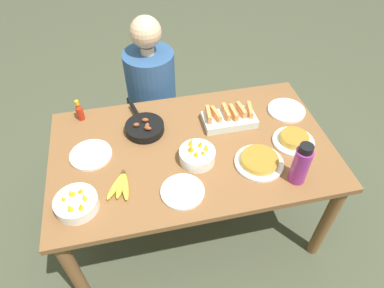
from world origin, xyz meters
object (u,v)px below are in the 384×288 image
(empty_plate_near_front, at_px, (286,110))
(person_figure, at_px, (153,106))
(frittata_plate_side, at_px, (259,161))
(water_bottle, at_px, (301,164))
(melon_tray, at_px, (229,118))
(frittata_plate_center, at_px, (294,140))
(fruit_bowl_citrus, at_px, (197,155))
(skillet, at_px, (145,127))
(banana_bunch, at_px, (121,185))
(empty_plate_far_left, at_px, (91,155))
(fruit_bowl_mango, at_px, (76,203))
(empty_plate_far_right, at_px, (183,192))
(hot_sauce_bottle, at_px, (79,111))

(empty_plate_near_front, distance_m, person_figure, 0.98)
(frittata_plate_side, bearing_deg, water_bottle, -42.74)
(melon_tray, height_order, frittata_plate_side, melon_tray)
(frittata_plate_center, relative_size, frittata_plate_side, 0.90)
(fruit_bowl_citrus, bearing_deg, skillet, 130.59)
(banana_bunch, xyz_separation_m, skillet, (0.17, 0.39, 0.01))
(banana_bunch, bearing_deg, person_figure, 73.29)
(frittata_plate_side, bearing_deg, empty_plate_far_left, 163.85)
(frittata_plate_center, xyz_separation_m, empty_plate_near_front, (0.07, 0.27, -0.01))
(banana_bunch, relative_size, empty_plate_far_left, 0.82)
(banana_bunch, relative_size, skillet, 0.54)
(frittata_plate_center, height_order, fruit_bowl_mango, fruit_bowl_mango)
(melon_tray, distance_m, empty_plate_far_right, 0.59)
(fruit_bowl_mango, bearing_deg, skillet, 50.73)
(empty_plate_near_front, bearing_deg, hot_sauce_bottle, 170.66)
(frittata_plate_center, xyz_separation_m, empty_plate_far_right, (-0.69, -0.21, -0.01))
(skillet, bearing_deg, frittata_plate_center, -122.71)
(melon_tray, distance_m, person_figure, 0.74)
(fruit_bowl_citrus, distance_m, person_figure, 0.87)
(melon_tray, bearing_deg, skillet, 175.94)
(empty_plate_near_front, xyz_separation_m, empty_plate_far_right, (-0.76, -0.47, 0.00))
(empty_plate_far_left, xyz_separation_m, fruit_bowl_mango, (-0.07, -0.33, 0.03))
(hot_sauce_bottle, bearing_deg, empty_plate_near_front, -9.34)
(frittata_plate_side, xyz_separation_m, empty_plate_near_front, (0.32, 0.38, -0.01))
(skillet, relative_size, hot_sauce_bottle, 2.52)
(melon_tray, xyz_separation_m, hot_sauce_bottle, (-0.87, 0.23, 0.03))
(fruit_bowl_citrus, bearing_deg, empty_plate_far_left, 164.48)
(frittata_plate_center, bearing_deg, frittata_plate_side, -156.06)
(empty_plate_far_right, bearing_deg, skillet, 104.85)
(banana_bunch, bearing_deg, hot_sauce_bottle, 108.79)
(melon_tray, relative_size, fruit_bowl_citrus, 1.62)
(empty_plate_far_right, bearing_deg, melon_tray, 50.19)
(melon_tray, bearing_deg, frittata_plate_center, -38.14)
(frittata_plate_side, relative_size, empty_plate_near_front, 1.13)
(empty_plate_far_left, distance_m, fruit_bowl_citrus, 0.59)
(banana_bunch, relative_size, frittata_plate_center, 0.80)
(empty_plate_far_right, relative_size, person_figure, 0.19)
(melon_tray, distance_m, hot_sauce_bottle, 0.90)
(empty_plate_near_front, xyz_separation_m, hot_sauce_bottle, (-1.26, 0.21, 0.05))
(fruit_bowl_mango, height_order, hot_sauce_bottle, hot_sauce_bottle)
(melon_tray, bearing_deg, empty_plate_far_right, -129.81)
(banana_bunch, relative_size, empty_plate_near_front, 0.82)
(skillet, xyz_separation_m, empty_plate_far_left, (-0.32, -0.13, -0.02))
(fruit_bowl_citrus, height_order, water_bottle, water_bottle)
(fruit_bowl_mango, xyz_separation_m, water_bottle, (1.10, -0.06, 0.08))
(frittata_plate_center, xyz_separation_m, fruit_bowl_mango, (-1.20, -0.19, 0.01))
(frittata_plate_center, distance_m, fruit_bowl_mango, 1.21)
(melon_tray, height_order, person_figure, person_figure)
(hot_sauce_bottle, bearing_deg, empty_plate_far_right, -53.91)
(empty_plate_far_right, relative_size, water_bottle, 0.89)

